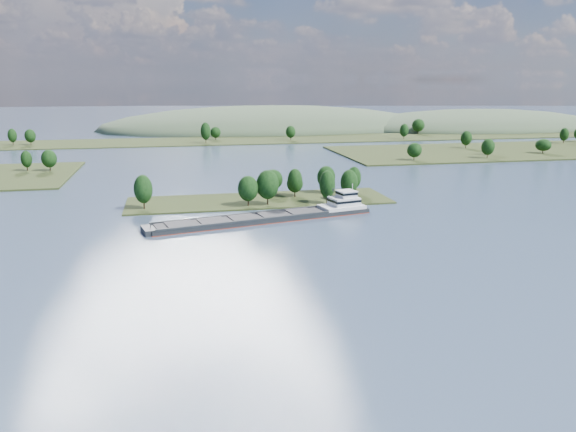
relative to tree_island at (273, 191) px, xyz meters
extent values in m
plane|color=#35465C|center=(-5.25, -58.91, -4.01)|extent=(1800.00, 1800.00, 0.00)
cube|color=#263015|center=(-5.25, 1.09, -4.01)|extent=(100.00, 30.00, 1.20)
cylinder|color=black|center=(18.39, -10.51, -1.37)|extent=(0.50, 0.50, 4.08)
ellipsoid|color=black|center=(18.39, -10.51, 3.81)|extent=(5.96, 5.96, 10.48)
cylinder|color=black|center=(2.08, 12.50, -1.81)|extent=(0.50, 0.50, 3.20)
ellipsoid|color=black|center=(2.08, 12.50, 2.25)|extent=(8.09, 8.09, 8.22)
cylinder|color=black|center=(-3.60, -8.06, -1.30)|extent=(0.50, 0.50, 4.22)
ellipsoid|color=black|center=(-3.60, -8.06, 4.06)|extent=(8.42, 8.42, 10.84)
cylinder|color=black|center=(9.71, 5.78, -2.04)|extent=(0.50, 0.50, 2.74)
ellipsoid|color=black|center=(9.71, 5.78, 1.45)|extent=(6.56, 6.56, 7.05)
cylinder|color=black|center=(-10.94, -8.76, -1.59)|extent=(0.50, 0.50, 3.64)
ellipsoid|color=black|center=(-10.94, -8.76, 3.04)|extent=(7.53, 7.53, 9.37)
cylinder|color=black|center=(-48.04, -5.80, -1.40)|extent=(0.50, 0.50, 4.02)
ellipsoid|color=black|center=(-48.04, -5.80, 3.72)|extent=(6.62, 6.62, 10.35)
cylinder|color=black|center=(9.18, 3.36, -1.57)|extent=(0.50, 0.50, 3.69)
ellipsoid|color=black|center=(9.18, 3.36, 3.13)|extent=(5.91, 5.91, 9.49)
cylinder|color=black|center=(34.31, 6.36, -1.64)|extent=(0.50, 0.50, 3.55)
ellipsoid|color=black|center=(34.31, 6.36, 2.87)|extent=(5.86, 5.86, 9.12)
cylinder|color=black|center=(28.23, -6.28, -1.49)|extent=(0.50, 0.50, 3.84)
ellipsoid|color=black|center=(28.23, -6.28, 3.38)|extent=(6.68, 6.68, 9.86)
cylinder|color=black|center=(23.41, 9.02, -1.60)|extent=(0.50, 0.50, 3.61)
ellipsoid|color=black|center=(23.41, 9.02, 2.99)|extent=(7.45, 7.45, 9.29)
cylinder|color=black|center=(-97.91, 90.37, -1.46)|extent=(0.50, 0.50, 3.51)
ellipsoid|color=black|center=(-97.91, 90.37, 3.01)|extent=(7.59, 7.59, 9.03)
cylinder|color=black|center=(-109.13, 92.99, -1.53)|extent=(0.50, 0.50, 3.36)
ellipsoid|color=black|center=(-109.13, 92.99, 2.75)|extent=(5.43, 5.43, 8.65)
cube|color=#263015|center=(224.75, 121.09, -4.01)|extent=(320.00, 90.00, 1.60)
cylinder|color=black|center=(97.68, 89.31, -1.58)|extent=(0.50, 0.50, 3.25)
ellipsoid|color=black|center=(97.68, 89.31, 2.55)|extent=(8.38, 8.38, 8.36)
cylinder|color=black|center=(189.09, 101.73, -1.74)|extent=(0.50, 0.50, 2.93)
ellipsoid|color=black|center=(189.09, 101.73, 1.98)|extent=(9.64, 9.64, 7.54)
cylinder|color=black|center=(143.31, 88.82, -1.34)|extent=(0.50, 0.50, 3.74)
ellipsoid|color=black|center=(143.31, 88.82, 3.41)|extent=(7.71, 7.71, 9.62)
cylinder|color=black|center=(152.97, 102.40, -1.74)|extent=(0.50, 0.50, 2.94)
ellipsoid|color=black|center=(152.97, 102.40, 2.00)|extent=(5.71, 5.71, 7.57)
cylinder|color=black|center=(155.51, 135.92, -1.31)|extent=(0.50, 0.50, 3.80)
ellipsoid|color=black|center=(155.51, 135.92, 3.52)|extent=(7.45, 7.45, 9.78)
cylinder|color=black|center=(239.68, 149.00, -1.39)|extent=(0.50, 0.50, 3.63)
ellipsoid|color=black|center=(239.68, 149.00, 3.23)|extent=(6.37, 6.37, 9.35)
cube|color=#263015|center=(-5.25, 221.09, -4.01)|extent=(900.00, 60.00, 1.20)
cylinder|color=black|center=(-146.79, 219.19, -1.51)|extent=(0.50, 0.50, 3.80)
ellipsoid|color=black|center=(-146.79, 219.19, 3.33)|extent=(6.16, 6.16, 9.78)
cylinder|color=black|center=(139.10, 201.07, -1.44)|extent=(0.50, 0.50, 3.94)
ellipsoid|color=black|center=(139.10, 201.07, 3.56)|extent=(6.75, 6.75, 10.12)
cylinder|color=black|center=(-4.14, 225.18, -1.78)|extent=(0.50, 0.50, 3.26)
ellipsoid|color=black|center=(-4.14, 225.18, 2.37)|extent=(7.92, 7.92, 8.39)
cylinder|color=black|center=(167.65, 238.29, -1.32)|extent=(0.50, 0.50, 4.18)
ellipsoid|color=black|center=(167.65, 238.29, 3.99)|extent=(10.58, 10.58, 10.74)
cylinder|color=black|center=(-134.40, 216.29, -1.57)|extent=(0.50, 0.50, 3.67)
ellipsoid|color=black|center=(-134.40, 216.29, 3.10)|extent=(7.58, 7.58, 9.45)
cylinder|color=black|center=(51.56, 211.38, -1.61)|extent=(0.50, 0.50, 3.60)
ellipsoid|color=black|center=(51.56, 211.38, 2.97)|extent=(7.52, 7.52, 9.27)
cylinder|color=black|center=(-12.84, 204.56, -0.96)|extent=(0.50, 0.50, 4.90)
ellipsoid|color=black|center=(-12.84, 204.56, 5.26)|extent=(7.28, 7.28, 12.59)
ellipsoid|color=#3B4D35|center=(254.75, 291.09, -4.01)|extent=(260.00, 140.00, 36.00)
ellipsoid|color=#3B4D35|center=(54.75, 321.09, -4.01)|extent=(320.00, 160.00, 44.00)
cube|color=black|center=(-8.45, -29.69, -3.54)|extent=(75.85, 25.84, 2.08)
cube|color=maroon|center=(-8.45, -29.69, -3.96)|extent=(76.08, 26.07, 0.24)
cube|color=black|center=(-16.84, -26.84, -2.21)|extent=(57.26, 13.25, 0.76)
cube|color=black|center=(-14.81, -35.87, -2.21)|extent=(57.26, 13.25, 0.76)
cube|color=black|center=(-15.83, -31.35, -2.36)|extent=(57.20, 20.76, 0.28)
cube|color=black|center=(-36.11, -35.92, -2.07)|extent=(10.00, 9.43, 0.33)
cube|color=black|center=(-25.97, -33.64, -2.07)|extent=(10.00, 9.43, 0.33)
cube|color=black|center=(-15.83, -31.35, -2.07)|extent=(10.00, 9.43, 0.33)
cube|color=black|center=(-5.68, -29.07, -2.07)|extent=(10.00, 9.43, 0.33)
cube|color=black|center=(4.46, -26.78, -2.07)|extent=(10.00, 9.43, 0.33)
cube|color=black|center=(-45.80, -38.10, -3.16)|extent=(4.64, 8.92, 1.89)
cylinder|color=black|center=(-44.87, -37.90, -1.84)|extent=(0.27, 0.27, 2.08)
cube|color=silver|center=(20.14, -23.25, -1.93)|extent=(16.75, 12.18, 1.13)
cube|color=silver|center=(21.06, -23.05, -0.04)|extent=(10.88, 9.45, 2.84)
cube|color=black|center=(21.06, -23.05, 0.34)|extent=(11.11, 9.68, 0.85)
cube|color=silver|center=(21.98, -22.84, 2.42)|extent=(6.78, 6.78, 2.08)
cube|color=black|center=(21.98, -22.84, 2.80)|extent=(7.01, 7.01, 0.76)
cube|color=silver|center=(21.98, -22.84, 3.55)|extent=(7.23, 7.23, 0.19)
cylinder|color=silver|center=(24.29, -22.32, 4.69)|extent=(0.23, 0.23, 2.46)
cylinder|color=black|center=(17.67, -20.90, 3.74)|extent=(0.56, 0.56, 1.13)
camera|label=1|loc=(-37.35, -207.76, 41.51)|focal=35.00mm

